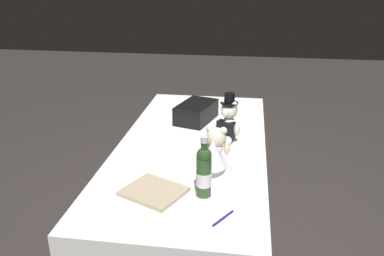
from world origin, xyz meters
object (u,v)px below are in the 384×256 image
(gift_case_black, at_px, (196,112))
(champagne_bottle, at_px, (204,171))
(teddy_bear_groom, at_px, (228,123))
(guestbook, at_px, (154,191))
(signing_pen, at_px, (224,218))
(teddy_bear_bride, at_px, (215,153))

(gift_case_black, bearing_deg, champagne_bottle, 9.71)
(teddy_bear_groom, relative_size, champagne_bottle, 1.00)
(champagne_bottle, relative_size, guestbook, 1.11)
(signing_pen, bearing_deg, champagne_bottle, -148.80)
(teddy_bear_groom, relative_size, guestbook, 1.12)
(teddy_bear_groom, height_order, signing_pen, teddy_bear_groom)
(teddy_bear_bride, relative_size, champagne_bottle, 0.85)
(champagne_bottle, xyz_separation_m, guestbook, (0.02, -0.23, -0.11))
(champagne_bottle, distance_m, gift_case_black, 0.96)
(teddy_bear_bride, bearing_deg, guestbook, -46.19)
(teddy_bear_groom, xyz_separation_m, teddy_bear_bride, (0.42, -0.04, -0.01))
(gift_case_black, xyz_separation_m, guestbook, (0.97, -0.07, -0.05))
(teddy_bear_groom, bearing_deg, gift_case_black, -142.95)
(teddy_bear_bride, height_order, signing_pen, teddy_bear_bride)
(teddy_bear_bride, distance_m, champagne_bottle, 0.23)
(teddy_bear_bride, bearing_deg, gift_case_black, -165.08)
(champagne_bottle, distance_m, guestbook, 0.25)
(signing_pen, bearing_deg, teddy_bear_groom, -177.41)
(teddy_bear_groom, relative_size, signing_pen, 2.28)
(guestbook, bearing_deg, teddy_bear_bride, 159.05)
(teddy_bear_groom, height_order, teddy_bear_bride, teddy_bear_groom)
(teddy_bear_groom, height_order, champagne_bottle, teddy_bear_groom)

